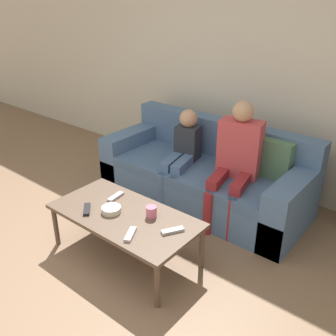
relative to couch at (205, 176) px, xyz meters
name	(u,v)px	position (x,y,z in m)	size (l,w,h in m)	color
ground_plane	(18,313)	(-0.13, -2.08, -0.27)	(22.00, 22.00, 0.00)	#84664C
wall_back	(235,63)	(-0.13, 0.67, 1.03)	(12.00, 0.06, 2.60)	beige
couch	(205,176)	(0.00, 0.00, 0.00)	(2.11, 0.87, 0.80)	#4C6B93
coffee_table	(124,217)	(0.01, -1.16, 0.09)	(1.21, 0.62, 0.40)	brown
person_adult	(237,155)	(0.38, -0.08, 0.37)	(0.46, 0.66, 1.13)	maroon
person_child	(182,152)	(-0.20, -0.12, 0.26)	(0.34, 0.64, 0.93)	#476693
cup_near	(151,212)	(0.20, -1.05, 0.17)	(0.08, 0.08, 0.09)	pink
tv_remote_0	(130,234)	(0.25, -1.34, 0.14)	(0.12, 0.17, 0.02)	#B7B7BC
tv_remote_1	(116,197)	(-0.23, -1.03, 0.14)	(0.07, 0.17, 0.02)	#B7B7BC
tv_remote_2	(87,209)	(-0.26, -1.31, 0.14)	(0.16, 0.15, 0.02)	black
tv_remote_3	(173,231)	(0.46, -1.11, 0.14)	(0.13, 0.17, 0.02)	#B7B7BC
snack_bowl	(111,210)	(-0.09, -1.20, 0.15)	(0.16, 0.16, 0.05)	beige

